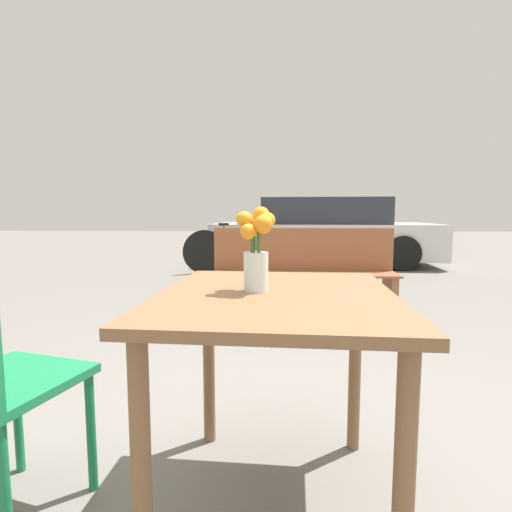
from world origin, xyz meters
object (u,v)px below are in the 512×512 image
object	(u,v)px
table_front	(277,327)
parked_car	(323,232)
bench_near	(303,270)
bicycle	(235,250)
flower_vase	(256,250)

from	to	relation	value
table_front	parked_car	size ratio (longest dim) A/B	0.21
bench_near	bicycle	bearing A→B (deg)	106.96
bench_near	bicycle	distance (m)	3.12
flower_vase	parked_car	xyz separation A→B (m)	(1.07, 6.57, -0.27)
flower_vase	parked_car	world-z (taller)	parked_car
parked_car	bicycle	bearing A→B (deg)	-143.93
table_front	flower_vase	size ratio (longest dim) A/B	3.39
flower_vase	bicycle	size ratio (longest dim) A/B	0.17
table_front	bench_near	world-z (taller)	bench_near
bicycle	bench_near	bearing A→B (deg)	-73.04
bicycle	parked_car	world-z (taller)	parked_car
parked_car	bench_near	bearing A→B (deg)	-99.80
table_front	bicycle	bearing A→B (deg)	96.64
flower_vase	bench_near	world-z (taller)	flower_vase
bench_near	parked_car	size ratio (longest dim) A/B	0.39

